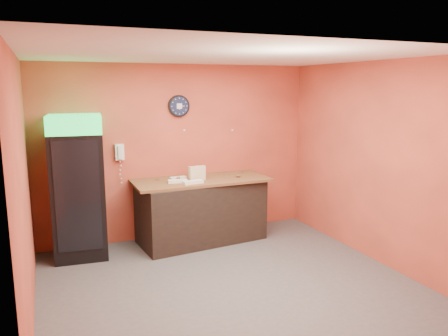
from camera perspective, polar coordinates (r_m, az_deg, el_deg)
floor at (r=5.73m, az=0.32°, el=-14.65°), size 4.50×4.50×0.00m
back_wall at (r=7.15m, az=-5.93°, el=2.12°), size 4.50×0.02×2.80m
left_wall at (r=4.89m, az=-24.74°, el=-2.74°), size 0.02×4.00×2.80m
right_wall at (r=6.49m, az=18.95°, el=0.75°), size 0.02×4.00×2.80m
ceiling at (r=5.20m, az=0.35°, el=14.50°), size 4.50×4.00×0.02m
beverage_cooler at (r=6.55m, az=-18.41°, el=-2.65°), size 0.79×0.80×2.06m
prep_counter at (r=7.01m, az=-2.98°, el=-5.65°), size 2.02×1.05×0.97m
wall_clock at (r=7.05m, az=-5.91°, el=8.05°), size 0.35×0.06×0.35m
wall_phone at (r=6.88m, az=-13.49°, el=2.04°), size 0.13×0.11×0.25m
butcher_paper at (r=6.89m, az=-3.02°, el=-1.60°), size 2.13×0.92×0.04m
sub_roll_stack at (r=6.79m, az=-3.54°, el=-0.68°), size 0.26×0.11×0.22m
wrapped_sandwich_left at (r=6.65m, az=-6.05°, el=-1.73°), size 0.31×0.17×0.04m
wrapped_sandwich_mid at (r=6.56m, az=-4.09°, el=-1.85°), size 0.32×0.16×0.04m
wrapped_sandwich_right at (r=6.90m, az=-6.02°, el=-1.30°), size 0.26×0.12×0.04m
kitchen_tool at (r=6.77m, az=-6.00°, el=-1.42°), size 0.06×0.06×0.06m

